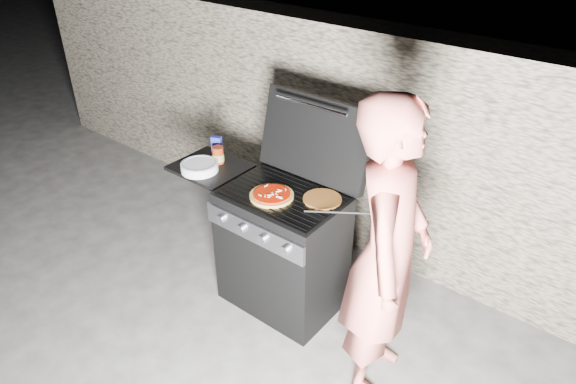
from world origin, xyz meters
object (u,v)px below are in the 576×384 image
Objects in this scene: sauce_jar at (218,155)px; gas_grill at (256,237)px; pizza_topped at (272,195)px; person at (387,257)px.

gas_grill is at bearing -10.19° from sauce_jar.
person is (0.90, -0.11, 0.00)m from pizza_topped.
gas_grill is 0.72× the size of person.
sauce_jar is at bearing 167.61° from pizza_topped.
pizza_topped is at bearing -12.39° from sauce_jar.
gas_grill is 1.23m from person.
sauce_jar is at bearing 61.82° from person.
person is at bearing -6.83° from pizza_topped.
gas_grill is 4.67× the size of pizza_topped.
pizza_topped is 0.15× the size of person.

